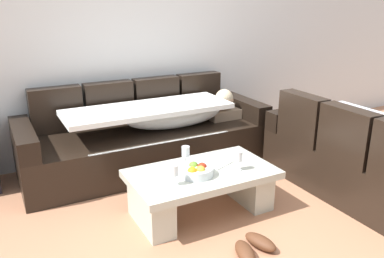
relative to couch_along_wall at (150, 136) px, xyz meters
The scene contains 11 objects.
ground_plane 1.66m from the couch_along_wall, 85.61° to the right, with size 14.00×14.00×0.00m, color #B47857.
back_wall 1.16m from the couch_along_wall, 76.59° to the left, with size 9.00×0.10×2.70m, color silver.
couch_along_wall is the anchor object (origin of this frame).
couch_near_window 2.19m from the couch_along_wall, 46.90° to the right, with size 0.92×1.98×0.88m.
coffee_table 1.14m from the couch_along_wall, 89.88° to the right, with size 1.20×0.68×0.38m.
fruit_bowl 1.19m from the couch_along_wall, 93.67° to the right, with size 0.28×0.28×0.10m.
wine_glass_near_left 1.31m from the couch_along_wall, 103.78° to the right, with size 0.07×0.07×0.17m.
wine_glass_near_right 1.30m from the couch_along_wall, 77.62° to the right, with size 0.07×0.07×0.17m.
wine_glass_far_back 0.97m from the couch_along_wall, 93.41° to the right, with size 0.07×0.07×0.17m.
open_magazine 1.06m from the couch_along_wall, 78.44° to the right, with size 0.28×0.21×0.01m, color white.
pair_of_shoes 1.83m from the couch_along_wall, 88.39° to the right, with size 0.36×0.34×0.09m.
Camera 1 is at (-1.59, -2.13, 1.75)m, focal length 37.25 mm.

